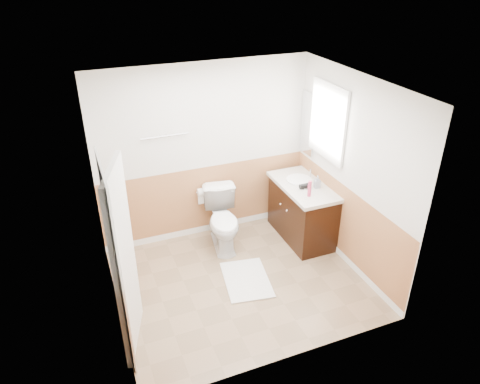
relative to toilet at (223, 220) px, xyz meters
name	(u,v)px	position (x,y,z in m)	size (l,w,h in m)	color
floor	(240,282)	(-0.09, -0.84, -0.41)	(3.00, 3.00, 0.00)	#8C7051
ceiling	(240,87)	(-0.09, -0.84, 2.09)	(3.00, 3.00, 0.00)	white
wall_back	(205,153)	(-0.09, 0.46, 0.84)	(3.00, 3.00, 0.00)	silver
wall_front	(294,260)	(-0.09, -2.14, 0.84)	(3.00, 3.00, 0.00)	silver
wall_left	(105,222)	(-1.59, -0.84, 0.84)	(3.00, 3.00, 0.00)	silver
wall_right	(351,174)	(1.41, -0.84, 0.84)	(3.00, 3.00, 0.00)	silver
wainscot_back	(207,201)	(-0.09, 0.45, 0.09)	(3.00, 3.00, 0.00)	#C3824E
wainscot_front	(289,321)	(-0.09, -2.13, 0.09)	(3.00, 3.00, 0.00)	#C3824E
wainscot_left	(116,279)	(-1.57, -0.84, 0.09)	(2.60, 2.60, 0.00)	#C3824E
wainscot_right	(344,225)	(1.40, -0.84, 0.09)	(2.60, 2.60, 0.00)	#C3824E
toilet	(223,220)	(0.00, 0.00, 0.00)	(0.46, 0.80, 0.82)	white
bath_mat	(246,280)	(0.00, -0.85, -0.40)	(0.55, 0.80, 0.02)	white
vanity_cabinet	(302,213)	(1.13, -0.21, -0.01)	(0.55, 1.10, 0.80)	black
vanity_knob_left	(287,211)	(0.83, -0.31, 0.14)	(0.03, 0.03, 0.03)	silver
vanity_knob_right	(281,204)	(0.83, -0.11, 0.14)	(0.03, 0.03, 0.03)	silver
countertop	(303,186)	(1.12, -0.21, 0.42)	(0.60, 1.15, 0.05)	beige
sink_basin	(299,180)	(1.13, -0.06, 0.45)	(0.36, 0.36, 0.02)	white
faucet	(310,174)	(1.31, -0.06, 0.51)	(0.02, 0.02, 0.14)	#BBBBC2
lotion_bottle	(310,189)	(1.03, -0.52, 0.55)	(0.05, 0.05, 0.22)	#C9345A
soap_dispenser	(317,182)	(1.25, -0.35, 0.53)	(0.08, 0.08, 0.17)	gray
hair_dryer_body	(304,186)	(1.08, -0.30, 0.48)	(0.07, 0.07, 0.14)	black
hair_dryer_handle	(303,189)	(1.05, -0.32, 0.45)	(0.03, 0.03, 0.07)	black
mirror_panel	(308,124)	(1.39, 0.26, 1.14)	(0.02, 0.35, 0.90)	silver
window_frame	(328,121)	(1.38, -0.25, 1.34)	(0.04, 0.80, 1.00)	white
window_glass	(329,121)	(1.40, -0.25, 1.34)	(0.01, 0.70, 0.90)	white
door	(124,262)	(-1.49, -1.29, 0.61)	(0.05, 0.80, 2.04)	white
door_frame	(116,263)	(-1.56, -1.29, 0.62)	(0.02, 0.92, 2.10)	white
door_knob	(126,248)	(-1.43, -0.96, 0.54)	(0.06, 0.06, 0.06)	silver
towel_bar	(164,136)	(-0.64, 0.41, 1.19)	(0.02, 0.02, 0.62)	silver
tp_holder_bar	(201,192)	(-0.19, 0.39, 0.29)	(0.02, 0.02, 0.14)	silver
tp_roll	(201,192)	(-0.19, 0.39, 0.29)	(0.11, 0.11, 0.10)	white
tp_sheet	(201,199)	(-0.19, 0.39, 0.18)	(0.10, 0.01, 0.16)	white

